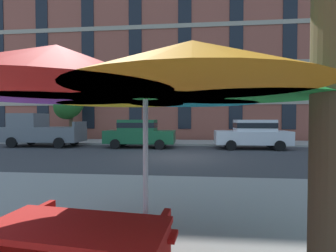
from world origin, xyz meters
TOP-DOWN VIEW (x-y plane):
  - ground_plane at (0.00, 0.00)m, footprint 120.00×120.00m
  - sidewalk_far at (0.00, 6.80)m, footprint 56.00×3.60m
  - apartment_building at (-0.00, 14.99)m, footprint 37.74×12.08m
  - pickup_gray at (-9.39, 3.70)m, footprint 5.10×2.12m
  - sedan_green at (-2.71, 3.70)m, footprint 4.40×1.98m
  - sedan_white at (4.32, 3.70)m, footprint 4.40×1.98m
  - street_tree_left at (-9.18, 7.17)m, footprint 2.13×2.39m
  - patio_umbrella at (0.15, -9.00)m, footprint 4.03×3.75m

SIDE VIEW (x-z plane):
  - ground_plane at x=0.00m, z-range 0.00..0.00m
  - sidewalk_far at x=0.00m, z-range 0.00..0.12m
  - sedan_green at x=-2.71m, z-range 0.06..1.84m
  - sedan_white at x=4.32m, z-range 0.06..1.84m
  - pickup_gray at x=-9.39m, z-range -0.07..2.13m
  - patio_umbrella at x=0.15m, z-range 0.99..3.47m
  - street_tree_left at x=-9.18m, z-range 0.84..4.89m
  - apartment_building at x=0.00m, z-range 0.00..19.20m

